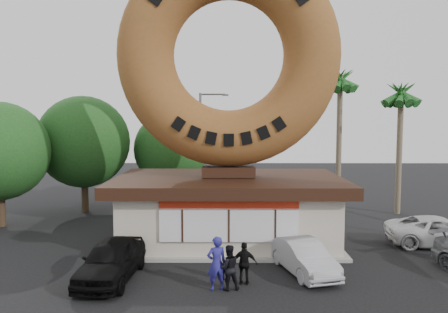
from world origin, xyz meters
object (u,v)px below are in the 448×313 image
Objects in this scene: person_left at (217,263)px; person_right at (245,263)px; street_lamp at (202,142)px; car_white at (441,231)px; donut_shop at (229,207)px; giant_donut at (229,55)px; car_silver at (304,257)px; person_center at (228,267)px; car_black at (111,260)px.

person_left reaches higher than person_right.
car_white is at bearing -41.30° from street_lamp.
donut_shop is 6.32m from person_left.
giant_donut is at bearing 90.00° from donut_shop.
person_center is at bearing -165.97° from car_silver.
car_black is 15.50m from car_white.
giant_donut is at bearing -112.62° from person_left.
donut_shop is 1.03× the size of giant_donut.
person_center is (-0.02, -6.21, -0.94)m from donut_shop.
person_center is 0.33× the size of car_white.
person_center is 0.79m from person_right.
person_left is 4.19m from car_black.
person_left is 1.18m from person_right.
donut_shop is 5.50m from car_silver.
street_lamp is 4.05× the size of person_left.
giant_donut reaches higher than car_black.
giant_donut is at bearing -102.96° from person_center.
car_black is (-5.08, 0.46, -0.02)m from person_right.
person_center is at bearing -90.23° from donut_shop.
person_left is at bearing -10.27° from car_black.
car_white is (12.16, -10.68, -3.78)m from street_lamp.
car_black is at bearing 112.68° from car_white.
person_left is at bearing -94.13° from donut_shop.
giant_donut is (0.00, 0.02, 7.46)m from donut_shop.
person_right is (1.03, 0.56, -0.19)m from person_left.
car_white is at bearing 11.61° from car_silver.
donut_shop reaches higher than person_center.
giant_donut reaches higher than person_right.
person_right is at bearing -81.21° from street_lamp.
street_lamp is 16.62m from car_white.
car_silver is (4.84, -14.50, -3.83)m from street_lamp.
person_right is (2.43, -15.72, -3.68)m from street_lamp.
giant_donut is 10.36m from person_left.
person_right is 0.35× the size of car_black.
car_silver is 0.79× the size of car_white.
person_center is at bearing 167.49° from person_left.
person_right is (0.57, -5.72, -8.43)m from giant_donut.
car_black reaches higher than car_white.
person_center reaches higher than car_black.
giant_donut is 2.15× the size of car_white.
person_center is (1.83, -16.23, -3.66)m from street_lamp.
street_lamp is at bearing -76.97° from person_right.
car_black reaches higher than car_silver.
person_center is 3.48m from car_silver.
street_lamp is (-1.86, 10.02, 2.72)m from donut_shop.
street_lamp reaches higher than car_white.
person_right is at bearing -1.36° from car_black.
person_right is 10.95m from car_white.
donut_shop is 2.47× the size of car_black.
car_black is at bearing 169.89° from car_silver.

